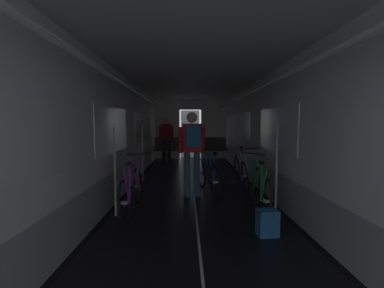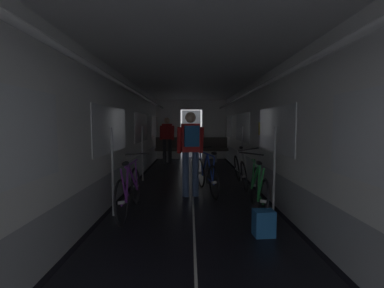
# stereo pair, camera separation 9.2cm
# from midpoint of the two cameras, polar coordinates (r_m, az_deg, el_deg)

# --- Properties ---
(train_car_shell) EXTENTS (3.14, 12.34, 2.57)m
(train_car_shell) POSITION_cam_midpoint_polar(r_m,az_deg,el_deg) (5.62, -0.10, 6.85)
(train_car_shell) COLOR black
(train_car_shell) RESTS_ON ground
(bench_seat_far_left) EXTENTS (0.98, 0.51, 0.95)m
(bench_seat_far_left) POSITION_cam_midpoint_polar(r_m,az_deg,el_deg) (10.15, -5.65, -0.69)
(bench_seat_far_left) COLOR gray
(bench_seat_far_left) RESTS_ON ground
(bench_seat_far_right) EXTENTS (0.98, 0.51, 0.95)m
(bench_seat_far_right) POSITION_cam_midpoint_polar(r_m,az_deg,el_deg) (10.17, 4.51, -0.68)
(bench_seat_far_right) COLOR gray
(bench_seat_far_right) RESTS_ON ground
(bicycle_green) EXTENTS (0.44, 1.69, 0.95)m
(bicycle_green) POSITION_cam_midpoint_polar(r_m,az_deg,el_deg) (4.52, 13.91, -9.46)
(bicycle_green) COLOR black
(bicycle_green) RESTS_ON ground
(bicycle_white) EXTENTS (0.44, 1.69, 0.96)m
(bicycle_white) POSITION_cam_midpoint_polar(r_m,az_deg,el_deg) (6.31, 10.12, -5.51)
(bicycle_white) COLOR black
(bicycle_white) RESTS_ON ground
(bicycle_purple) EXTENTS (0.44, 1.69, 0.95)m
(bicycle_purple) POSITION_cam_midpoint_polar(r_m,az_deg,el_deg) (4.43, -13.43, -9.75)
(bicycle_purple) COLOR black
(bicycle_purple) RESTS_ON ground
(person_cyclist_aisle) EXTENTS (0.55, 0.42, 1.69)m
(person_cyclist_aisle) POSITION_cam_midpoint_polar(r_m,az_deg,el_deg) (5.23, -0.49, -0.45)
(person_cyclist_aisle) COLOR #384C75
(person_cyclist_aisle) RESTS_ON ground
(bicycle_blue_in_aisle) EXTENTS (0.51, 1.67, 0.94)m
(bicycle_blue_in_aisle) POSITION_cam_midpoint_polar(r_m,az_deg,el_deg) (5.60, 2.99, -6.66)
(bicycle_blue_in_aisle) COLOR black
(bicycle_blue_in_aisle) RESTS_ON ground
(person_standing_near_bench) EXTENTS (0.53, 0.23, 1.69)m
(person_standing_near_bench) POSITION_cam_midpoint_polar(r_m,az_deg,el_deg) (9.75, -5.83, 1.50)
(person_standing_near_bench) COLOR #2D2D33
(person_standing_near_bench) RESTS_ON ground
(backpack_on_floor) EXTENTS (0.28, 0.22, 0.34)m
(backpack_on_floor) POSITION_cam_midpoint_polar(r_m,az_deg,el_deg) (3.70, 15.21, -16.04)
(backpack_on_floor) COLOR #1E5693
(backpack_on_floor) RESTS_ON ground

